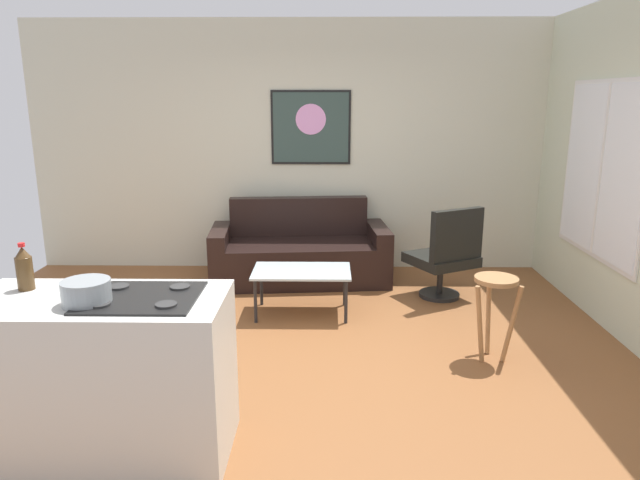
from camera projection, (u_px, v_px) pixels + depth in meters
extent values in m
cube|color=brown|center=(304.00, 356.00, 4.53)|extent=(6.40, 6.40, 0.04)
cube|color=beige|center=(312.00, 148.00, 6.54)|extent=(6.40, 0.05, 2.80)
cube|color=black|center=(300.00, 261.00, 6.27)|extent=(1.61, 0.96, 0.43)
cube|color=black|center=(299.00, 216.00, 6.49)|extent=(1.55, 0.29, 0.43)
cube|color=black|center=(221.00, 256.00, 6.19)|extent=(0.25, 0.84, 0.60)
cube|color=black|center=(378.00, 253.00, 6.31)|extent=(0.25, 0.84, 0.60)
cube|color=silver|center=(302.00, 271.00, 5.27)|extent=(0.89, 0.54, 0.02)
cylinder|color=#232326|center=(255.00, 301.00, 5.10)|extent=(0.03, 0.03, 0.40)
cylinder|color=#232326|center=(346.00, 302.00, 5.09)|extent=(0.03, 0.03, 0.40)
cylinder|color=#232326|center=(261.00, 285.00, 5.55)|extent=(0.03, 0.03, 0.40)
cylinder|color=#232326|center=(345.00, 285.00, 5.53)|extent=(0.03, 0.03, 0.40)
cylinder|color=black|center=(439.00, 294.00, 5.82)|extent=(0.40, 0.40, 0.04)
cylinder|color=black|center=(440.00, 276.00, 5.77)|extent=(0.06, 0.06, 0.36)
cube|color=black|center=(441.00, 259.00, 5.73)|extent=(0.77, 0.76, 0.10)
cube|color=black|center=(457.00, 235.00, 5.47)|extent=(0.55, 0.34, 0.50)
cylinder|color=#A27245|center=(496.00, 280.00, 4.28)|extent=(0.32, 0.32, 0.03)
cylinder|color=#A27245|center=(488.00, 314.00, 4.50)|extent=(0.04, 0.13, 0.62)
cylinder|color=#A27245|center=(480.00, 324.00, 4.30)|extent=(0.13, 0.10, 0.62)
cylinder|color=#A27245|center=(512.00, 325.00, 4.29)|extent=(0.13, 0.10, 0.62)
cube|color=silver|center=(104.00, 377.00, 3.17)|extent=(1.37, 0.67, 0.92)
cube|color=black|center=(142.00, 297.00, 3.05)|extent=(0.60, 0.52, 0.01)
cylinder|color=#2D2D2D|center=(100.00, 304.00, 2.92)|extent=(0.11, 0.11, 0.01)
cylinder|color=#2D2D2D|center=(166.00, 305.00, 2.91)|extent=(0.11, 0.11, 0.01)
cylinder|color=#2D2D2D|center=(119.00, 287.00, 3.19)|extent=(0.11, 0.11, 0.01)
cylinder|color=#2D2D2D|center=(180.00, 287.00, 3.19)|extent=(0.11, 0.11, 0.01)
cylinder|color=#4F361B|center=(25.00, 273.00, 3.18)|extent=(0.09, 0.09, 0.19)
cone|color=#4F361B|center=(22.00, 252.00, 3.15)|extent=(0.08, 0.08, 0.06)
cylinder|color=red|center=(21.00, 245.00, 3.14)|extent=(0.04, 0.04, 0.02)
cylinder|color=gray|center=(87.00, 303.00, 2.97)|extent=(0.14, 0.14, 0.01)
cylinder|color=gray|center=(86.00, 292.00, 2.96)|extent=(0.25, 0.25, 0.13)
cube|color=black|center=(311.00, 128.00, 6.44)|extent=(0.89, 0.01, 0.82)
cube|color=#344843|center=(311.00, 128.00, 6.44)|extent=(0.84, 0.02, 0.77)
cylinder|color=#E499D8|center=(311.00, 119.00, 6.40)|extent=(0.34, 0.01, 0.34)
cube|color=silver|center=(603.00, 171.00, 5.03)|extent=(0.02, 1.52, 1.56)
cube|color=white|center=(601.00, 171.00, 5.03)|extent=(0.01, 1.44, 1.48)
cube|color=silver|center=(601.00, 171.00, 5.03)|extent=(0.01, 0.04, 1.48)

